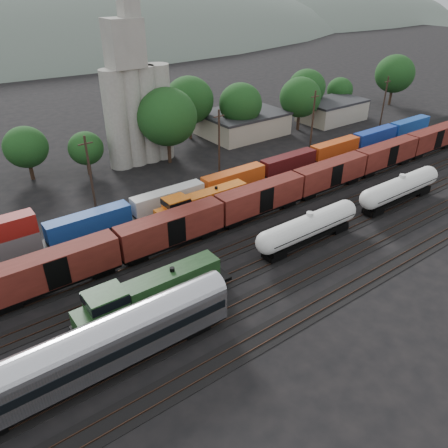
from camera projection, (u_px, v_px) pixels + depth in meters
ground at (242, 245)px, 59.68m from camera, size 600.00×600.00×0.00m
tracks at (242, 245)px, 59.65m from camera, size 180.00×33.20×0.20m
green_locomotive at (147, 295)px, 46.16m from camera, size 18.19×3.21×4.82m
tank_car_a at (308, 227)px, 58.59m from camera, size 17.77×3.18×4.66m
tank_car_b at (400, 188)px, 69.13m from camera, size 18.34×3.28×4.81m
passenger_coach at (99, 347)px, 38.48m from camera, size 25.97×3.20×5.90m
orange_locomotive at (201, 203)px, 65.43m from camera, size 16.96×2.83×4.24m
boxcar_string at (171, 228)px, 57.51m from camera, size 138.20×2.90×4.20m
container_wall at (135, 209)px, 64.85m from camera, size 165.59×2.60×5.80m
grain_silo at (137, 105)px, 80.97m from camera, size 13.40×5.00×29.00m
industrial_sheds at (158, 147)px, 86.48m from camera, size 119.38×17.26×5.10m
tree_band at (162, 118)px, 86.07m from camera, size 169.18×20.97×14.47m
utility_poles at (160, 156)px, 71.99m from camera, size 122.20×0.36×12.00m
distant_hills at (6, 75)px, 264.09m from camera, size 860.00×286.00×130.00m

